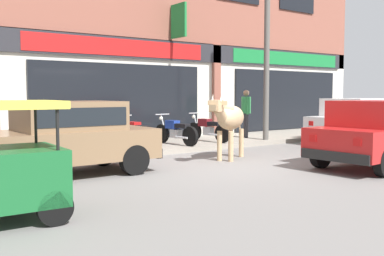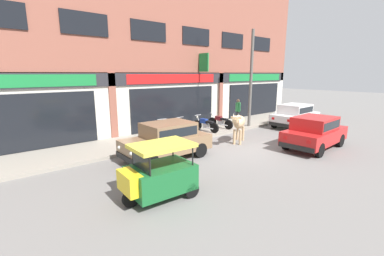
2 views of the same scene
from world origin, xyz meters
TOP-DOWN VIEW (x-y plane):
  - ground_plane at (0.00, 0.00)m, footprint 90.00×90.00m
  - sidewalk at (0.00, 3.63)m, footprint 19.00×2.86m
  - shop_building at (0.00, 5.32)m, footprint 23.00×1.40m
  - cow at (0.63, 0.61)m, footprint 1.92×1.34m
  - car_0 at (6.24, 0.83)m, footprint 3.67×1.74m
  - car_1 at (-3.41, 0.84)m, footprint 3.62×1.63m
  - car_2 at (2.54, -2.19)m, footprint 3.68×1.77m
  - motorcycle_0 at (-1.79, 3.27)m, footprint 0.57×1.81m
  - motorcycle_1 at (-0.56, 3.14)m, footprint 0.52×1.81m
  - motorcycle_2 at (0.72, 3.10)m, footprint 0.52×1.81m
  - motorcycle_3 at (2.02, 3.23)m, footprint 0.52×1.81m
  - pedestrian at (3.81, 3.43)m, footprint 0.32×0.45m
  - utility_pole at (3.82, 2.50)m, footprint 0.18×0.18m

SIDE VIEW (x-z plane):
  - ground_plane at x=0.00m, z-range 0.00..0.00m
  - sidewalk at x=0.00m, z-range 0.00..0.13m
  - motorcycle_0 at x=-1.79m, z-range 0.08..0.96m
  - motorcycle_1 at x=-0.56m, z-range 0.08..0.96m
  - motorcycle_2 at x=0.72m, z-range 0.08..0.96m
  - motorcycle_3 at x=2.02m, z-range 0.08..0.96m
  - car_0 at x=6.24m, z-range 0.08..1.54m
  - car_1 at x=-3.41m, z-range 0.08..1.54m
  - car_2 at x=2.54m, z-range 0.08..1.54m
  - cow at x=0.63m, z-range 0.20..1.81m
  - pedestrian at x=3.81m, z-range 0.32..1.92m
  - utility_pole at x=3.82m, z-range 0.13..5.87m
  - shop_building at x=0.00m, z-range -0.22..8.99m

